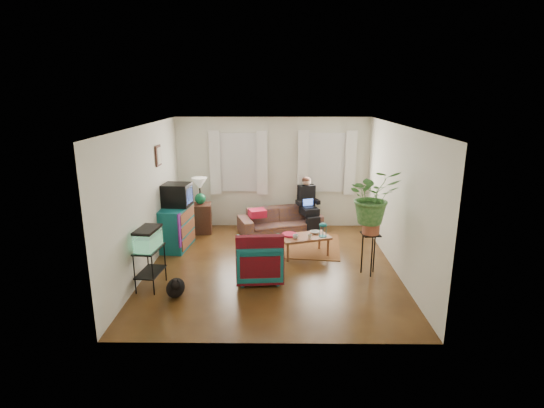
{
  "coord_description": "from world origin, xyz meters",
  "views": [
    {
      "loc": [
        0.08,
        -7.35,
        3.17
      ],
      "look_at": [
        0.0,
        0.4,
        1.1
      ],
      "focal_mm": 28.0,
      "sensor_mm": 36.0,
      "label": 1
    }
  ],
  "objects_px": {
    "aquarium_stand": "(150,268)",
    "coffee_table": "(304,246)",
    "plant_stand": "(369,254)",
    "side_table": "(201,218)",
    "sofa": "(280,216)",
    "armchair": "(259,257)",
    "dresser": "(176,227)"
  },
  "relations": [
    {
      "from": "dresser",
      "to": "armchair",
      "type": "relative_size",
      "value": 1.23
    },
    {
      "from": "dresser",
      "to": "armchair",
      "type": "height_order",
      "value": "dresser"
    },
    {
      "from": "sofa",
      "to": "side_table",
      "type": "relative_size",
      "value": 2.79
    },
    {
      "from": "dresser",
      "to": "coffee_table",
      "type": "height_order",
      "value": "dresser"
    },
    {
      "from": "dresser",
      "to": "aquarium_stand",
      "type": "relative_size",
      "value": 1.43
    },
    {
      "from": "armchair",
      "to": "aquarium_stand",
      "type": "bearing_deg",
      "value": 6.18
    },
    {
      "from": "coffee_table",
      "to": "plant_stand",
      "type": "height_order",
      "value": "plant_stand"
    },
    {
      "from": "aquarium_stand",
      "to": "plant_stand",
      "type": "height_order",
      "value": "plant_stand"
    },
    {
      "from": "sofa",
      "to": "plant_stand",
      "type": "relative_size",
      "value": 2.49
    },
    {
      "from": "aquarium_stand",
      "to": "coffee_table",
      "type": "distance_m",
      "value": 3.01
    },
    {
      "from": "aquarium_stand",
      "to": "coffee_table",
      "type": "xyz_separation_m",
      "value": [
        2.64,
        1.45,
        -0.14
      ]
    },
    {
      "from": "side_table",
      "to": "aquarium_stand",
      "type": "xyz_separation_m",
      "value": [
        -0.35,
        -2.85,
        0.0
      ]
    },
    {
      "from": "sofa",
      "to": "coffee_table",
      "type": "distance_m",
      "value": 1.57
    },
    {
      "from": "sofa",
      "to": "side_table",
      "type": "distance_m",
      "value": 1.82
    },
    {
      "from": "side_table",
      "to": "coffee_table",
      "type": "distance_m",
      "value": 2.69
    },
    {
      "from": "armchair",
      "to": "plant_stand",
      "type": "xyz_separation_m",
      "value": [
        1.95,
        0.22,
        -0.02
      ]
    },
    {
      "from": "sofa",
      "to": "aquarium_stand",
      "type": "bearing_deg",
      "value": -145.01
    },
    {
      "from": "sofa",
      "to": "armchair",
      "type": "bearing_deg",
      "value": -116.92
    },
    {
      "from": "side_table",
      "to": "plant_stand",
      "type": "height_order",
      "value": "plant_stand"
    },
    {
      "from": "armchair",
      "to": "coffee_table",
      "type": "xyz_separation_m",
      "value": [
        0.85,
        1.1,
        -0.19
      ]
    },
    {
      "from": "sofa",
      "to": "dresser",
      "type": "bearing_deg",
      "value": -172.16
    },
    {
      "from": "side_table",
      "to": "sofa",
      "type": "bearing_deg",
      "value": 2.47
    },
    {
      "from": "armchair",
      "to": "sofa",
      "type": "bearing_deg",
      "value": -103.28
    },
    {
      "from": "sofa",
      "to": "coffee_table",
      "type": "xyz_separation_m",
      "value": [
        0.47,
        -1.48,
        -0.17
      ]
    },
    {
      "from": "side_table",
      "to": "coffee_table",
      "type": "xyz_separation_m",
      "value": [
        2.29,
        -1.41,
        -0.14
      ]
    },
    {
      "from": "dresser",
      "to": "aquarium_stand",
      "type": "distance_m",
      "value": 1.86
    },
    {
      "from": "sofa",
      "to": "side_table",
      "type": "height_order",
      "value": "sofa"
    },
    {
      "from": "side_table",
      "to": "coffee_table",
      "type": "height_order",
      "value": "side_table"
    },
    {
      "from": "aquarium_stand",
      "to": "side_table",
      "type": "bearing_deg",
      "value": 89.25
    },
    {
      "from": "dresser",
      "to": "aquarium_stand",
      "type": "bearing_deg",
      "value": -84.37
    },
    {
      "from": "aquarium_stand",
      "to": "armchair",
      "type": "height_order",
      "value": "armchair"
    },
    {
      "from": "sofa",
      "to": "plant_stand",
      "type": "bearing_deg",
      "value": -74.99
    }
  ]
}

